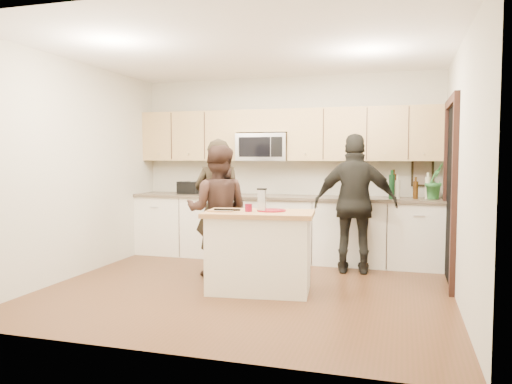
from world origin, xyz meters
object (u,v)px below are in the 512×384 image
(island, at_px, (259,251))
(woman_left, at_px, (219,207))
(toaster, at_px, (189,188))
(woman_center, at_px, (217,211))
(woman_right, at_px, (356,204))

(island, bearing_deg, woman_left, 130.98)
(toaster, xyz_separation_m, woman_center, (0.93, -1.20, -0.21))
(island, distance_m, woman_left, 1.07)
(woman_left, bearing_deg, island, 133.11)
(toaster, bearing_deg, woman_left, -50.34)
(toaster, height_order, woman_right, woman_right)
(island, height_order, woman_left, woman_left)
(toaster, height_order, woman_center, woman_center)
(woman_center, bearing_deg, toaster, -62.13)
(woman_center, distance_m, woman_right, 1.78)
(woman_left, bearing_deg, woman_right, -166.71)
(toaster, relative_size, woman_right, 0.17)
(woman_left, relative_size, woman_right, 0.96)
(woman_left, bearing_deg, woman_center, 99.14)
(toaster, relative_size, woman_left, 0.18)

